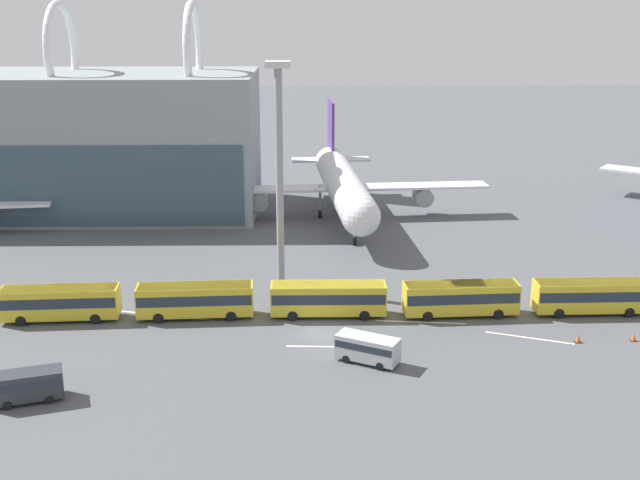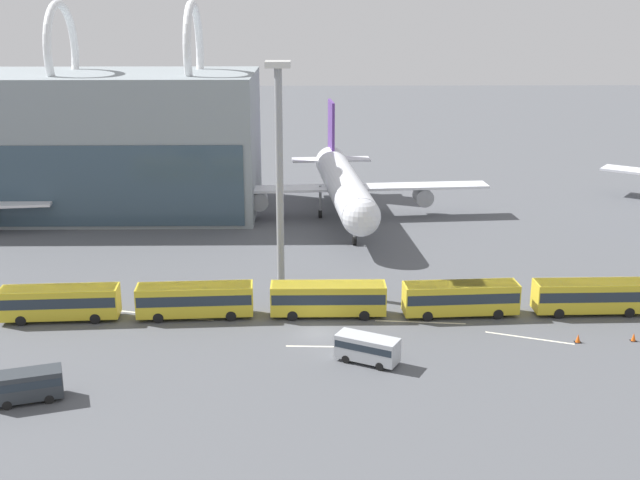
% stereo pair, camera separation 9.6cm
% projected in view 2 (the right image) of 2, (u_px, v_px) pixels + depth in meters
% --- Properties ---
extents(ground_plane, '(440.00, 440.00, 0.00)m').
position_uv_depth(ground_plane, '(318.00, 333.00, 73.87)').
color(ground_plane, '#515459').
extents(airliner_at_gate_far, '(41.48, 39.80, 14.60)m').
position_uv_depth(airliner_at_gate_far, '(342.00, 183.00, 110.94)').
color(airliner_at_gate_far, silver).
rests_on(airliner_at_gate_far, ground_plane).
extents(shuttle_bus_0, '(11.22, 3.27, 3.27)m').
position_uv_depth(shuttle_bus_0, '(60.00, 301.00, 76.30)').
color(shuttle_bus_0, gold).
rests_on(shuttle_bus_0, ground_plane).
extents(shuttle_bus_1, '(11.22, 3.25, 3.27)m').
position_uv_depth(shuttle_bus_1, '(195.00, 299.00, 76.94)').
color(shuttle_bus_1, gold).
rests_on(shuttle_bus_1, ground_plane).
extents(shuttle_bus_2, '(11.09, 2.71, 3.27)m').
position_uv_depth(shuttle_bus_2, '(328.00, 297.00, 77.29)').
color(shuttle_bus_2, gold).
rests_on(shuttle_bus_2, ground_plane).
extents(shuttle_bus_3, '(11.23, 3.31, 3.27)m').
position_uv_depth(shuttle_bus_3, '(461.00, 297.00, 77.39)').
color(shuttle_bus_3, gold).
rests_on(shuttle_bus_3, ground_plane).
extents(shuttle_bus_4, '(11.14, 2.87, 3.27)m').
position_uv_depth(shuttle_bus_4, '(591.00, 295.00, 77.92)').
color(shuttle_bus_4, gold).
rests_on(shuttle_bus_4, ground_plane).
extents(service_van_foreground, '(5.65, 4.26, 2.34)m').
position_uv_depth(service_van_foreground, '(367.00, 347.00, 67.47)').
color(service_van_foreground, '#B2B7BC').
rests_on(service_van_foreground, ground_plane).
extents(service_van_crossing, '(5.56, 3.50, 2.42)m').
position_uv_depth(service_van_crossing, '(27.00, 384.00, 60.94)').
color(service_van_crossing, '#2D3338').
rests_on(service_van_crossing, ground_plane).
extents(floodlight_mast, '(2.51, 2.51, 23.67)m').
position_uv_depth(floodlight_mast, '(279.00, 156.00, 81.45)').
color(floodlight_mast, gray).
rests_on(floodlight_mast, ground_plane).
extents(lane_stripe_0, '(8.56, 1.17, 0.01)m').
position_uv_depth(lane_stripe_0, '(420.00, 322.00, 76.28)').
color(lane_stripe_0, silver).
rests_on(lane_stripe_0, ground_plane).
extents(lane_stripe_1, '(10.74, 3.18, 0.01)m').
position_uv_depth(lane_stripe_1, '(161.00, 315.00, 78.00)').
color(lane_stripe_1, silver).
rests_on(lane_stripe_1, ground_plane).
extents(lane_stripe_2, '(6.86, 0.58, 0.01)m').
position_uv_depth(lane_stripe_2, '(324.00, 347.00, 70.93)').
color(lane_stripe_2, silver).
rests_on(lane_stripe_2, ground_plane).
extents(lane_stripe_4, '(7.47, 3.12, 0.01)m').
position_uv_depth(lane_stripe_4, '(529.00, 338.00, 72.73)').
color(lane_stripe_4, silver).
rests_on(lane_stripe_4, ground_plane).
extents(traffic_cone_0, '(0.60, 0.60, 0.78)m').
position_uv_depth(traffic_cone_0, '(578.00, 338.00, 71.70)').
color(traffic_cone_0, black).
rests_on(traffic_cone_0, ground_plane).
extents(traffic_cone_1, '(0.55, 0.55, 0.77)m').
position_uv_depth(traffic_cone_1, '(634.00, 337.00, 71.99)').
color(traffic_cone_1, black).
rests_on(traffic_cone_1, ground_plane).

